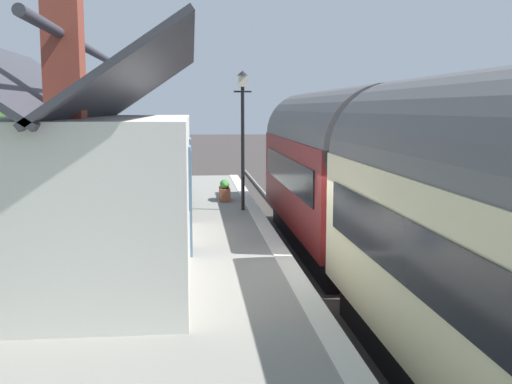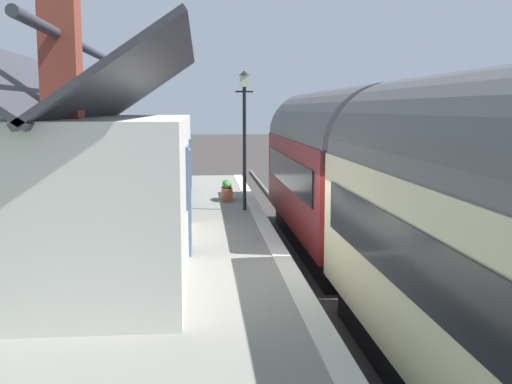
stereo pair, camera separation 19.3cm
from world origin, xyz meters
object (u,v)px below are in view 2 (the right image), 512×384
(train, at_px, (487,234))
(lamp_post_platform, at_px, (244,114))
(planter_under_sign, at_px, (110,192))
(planter_edge_far, at_px, (227,190))
(bench_mid_platform, at_px, (183,189))
(bench_platform_end, at_px, (183,180))
(station_building, at_px, (87,184))
(planter_bench_right, at_px, (152,198))

(train, relative_size, lamp_post_platform, 6.80)
(planter_under_sign, bearing_deg, planter_edge_far, -62.41)
(lamp_post_platform, bearing_deg, planter_under_sign, 87.15)
(train, xyz_separation_m, bench_mid_platform, (11.39, 4.22, -0.84))
(bench_mid_platform, bearing_deg, bench_platform_end, 1.25)
(train, relative_size, station_building, 3.22)
(train, distance_m, bench_platform_end, 14.44)
(lamp_post_platform, bearing_deg, station_building, 150.07)
(planter_bench_right, bearing_deg, bench_platform_end, -10.71)
(bench_platform_end, bearing_deg, bench_mid_platform, -178.75)
(bench_platform_end, height_order, bench_mid_platform, same)
(bench_platform_end, height_order, planter_edge_far, bench_platform_end)
(bench_mid_platform, relative_size, lamp_post_platform, 0.35)
(bench_mid_platform, relative_size, planter_bench_right, 1.60)
(train, xyz_separation_m, planter_bench_right, (9.74, 5.03, -0.87))
(station_building, height_order, planter_under_sign, station_building)
(train, height_order, planter_under_sign, train)
(station_building, height_order, lamp_post_platform, station_building)
(planter_bench_right, bearing_deg, planter_edge_far, -43.27)
(bench_platform_end, relative_size, bench_mid_platform, 1.01)
(planter_under_sign, xyz_separation_m, lamp_post_platform, (-0.19, -3.85, 2.21))
(train, distance_m, lamp_post_platform, 10.47)
(station_building, distance_m, lamp_post_platform, 6.88)
(train, xyz_separation_m, planter_under_sign, (10.28, 6.27, -0.79))
(train, xyz_separation_m, station_building, (4.22, 5.79, 0.19))
(planter_edge_far, xyz_separation_m, planter_under_sign, (-1.79, 3.43, 0.21))
(bench_mid_platform, xyz_separation_m, planter_bench_right, (-1.64, 0.81, -0.03))
(bench_platform_end, distance_m, planter_bench_right, 4.09)
(train, xyz_separation_m, planter_edge_far, (12.07, 2.84, -1.00))
(planter_edge_far, bearing_deg, lamp_post_platform, -167.81)
(bench_mid_platform, xyz_separation_m, planter_edge_far, (0.68, -1.37, -0.16))
(bench_platform_end, bearing_deg, lamp_post_platform, -153.26)
(train, relative_size, planter_edge_far, 28.24)
(train, bearing_deg, bench_mid_platform, 20.33)
(station_building, xyz_separation_m, planter_bench_right, (5.52, -0.76, -1.06))
(bench_mid_platform, distance_m, planter_bench_right, 1.83)
(train, distance_m, planter_bench_right, 11.00)
(bench_mid_platform, height_order, planter_edge_far, bench_mid_platform)
(train, bearing_deg, planter_bench_right, 27.31)
(planter_bench_right, relative_size, planter_under_sign, 0.89)
(bench_platform_end, bearing_deg, planter_edge_far, -139.98)
(station_building, height_order, bench_platform_end, station_building)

